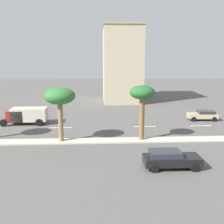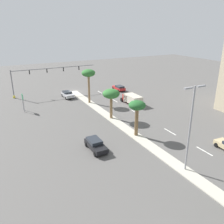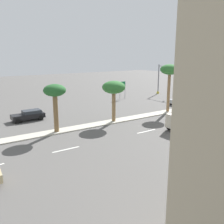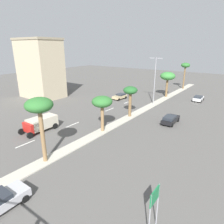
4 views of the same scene
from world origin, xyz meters
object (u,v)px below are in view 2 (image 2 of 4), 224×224
(street_lamp_right, at_px, (191,123))
(box_truck, at_px, (132,99))
(sedan_black_mid, at_px, (96,144))
(sedan_silver_front, at_px, (68,94))
(palm_tree_mid, at_px, (137,107))
(palm_tree_center, at_px, (111,95))
(palm_tree_front, at_px, (89,74))
(directional_road_sign, at_px, (23,99))
(traffic_signal_gantry, at_px, (39,76))
(sedan_red_center, at_px, (119,88))

(street_lamp_right, bearing_deg, box_truck, -107.61)
(sedan_black_mid, bearing_deg, sedan_silver_front, -99.31)
(palm_tree_mid, bearing_deg, street_lamp_right, 90.53)
(palm_tree_center, bearing_deg, palm_tree_front, -89.86)
(box_truck, bearing_deg, directional_road_sign, -15.68)
(traffic_signal_gantry, xyz_separation_m, sedan_black_mid, (-0.96, 31.54, -3.91))
(traffic_signal_gantry, height_order, directional_road_sign, traffic_signal_gantry)
(sedan_red_center, bearing_deg, box_truck, 74.77)
(sedan_black_mid, xyz_separation_m, sedan_silver_front, (-4.29, -26.16, 0.01))
(palm_tree_front, height_order, box_truck, palm_tree_front)
(palm_tree_front, bearing_deg, traffic_signal_gantry, -55.28)
(traffic_signal_gantry, distance_m, palm_tree_center, 23.68)
(sedan_red_center, bearing_deg, palm_tree_center, 56.82)
(palm_tree_mid, distance_m, box_truck, 16.17)
(palm_tree_center, height_order, sedan_red_center, palm_tree_center)
(directional_road_sign, relative_size, palm_tree_mid, 0.63)
(palm_tree_center, bearing_deg, sedan_red_center, -123.18)
(traffic_signal_gantry, height_order, palm_tree_center, traffic_signal_gantry)
(palm_tree_mid, xyz_separation_m, sedan_red_center, (-10.87, -25.01, -3.95))
(traffic_signal_gantry, distance_m, street_lamp_right, 41.85)
(palm_tree_center, distance_m, sedan_silver_front, 17.51)
(directional_road_sign, height_order, box_truck, directional_road_sign)
(sedan_black_mid, distance_m, sedan_silver_front, 26.50)
(directional_road_sign, height_order, palm_tree_center, palm_tree_center)
(directional_road_sign, bearing_deg, palm_tree_center, 139.77)
(sedan_black_mid, distance_m, sedan_red_center, 31.82)
(directional_road_sign, bearing_deg, street_lamp_right, 114.57)
(traffic_signal_gantry, distance_m, box_truck, 23.46)
(sedan_red_center, height_order, box_truck, box_truck)
(directional_road_sign, height_order, palm_tree_mid, palm_tree_mid)
(traffic_signal_gantry, height_order, palm_tree_mid, traffic_signal_gantry)
(traffic_signal_gantry, bearing_deg, palm_tree_center, 110.25)
(sedan_black_mid, bearing_deg, palm_tree_front, -110.06)
(directional_road_sign, relative_size, sedan_black_mid, 0.80)
(palm_tree_front, relative_size, sedan_silver_front, 1.77)
(directional_road_sign, xyz_separation_m, palm_tree_center, (-13.66, 11.55, 2.05))
(street_lamp_right, relative_size, sedan_red_center, 2.44)
(traffic_signal_gantry, bearing_deg, sedan_silver_front, 134.27)
(sedan_silver_front, height_order, box_truck, box_truck)
(palm_tree_front, xyz_separation_m, palm_tree_center, (-0.03, 10.43, -1.80))
(sedan_silver_front, bearing_deg, box_truck, 133.75)
(directional_road_sign, distance_m, palm_tree_mid, 24.20)
(palm_tree_center, xyz_separation_m, sedan_black_mid, (7.24, 9.32, -3.82))
(palm_tree_center, distance_m, street_lamp_right, 18.82)
(directional_road_sign, bearing_deg, sedan_red_center, -168.02)
(palm_tree_center, relative_size, sedan_black_mid, 1.24)
(sedan_red_center, xyz_separation_m, box_truck, (3.07, 11.28, 0.48))
(palm_tree_mid, relative_size, box_truck, 1.00)
(traffic_signal_gantry, bearing_deg, palm_tree_front, 124.72)
(palm_tree_front, xyz_separation_m, sedan_red_center, (-11.00, -6.35, -5.65))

